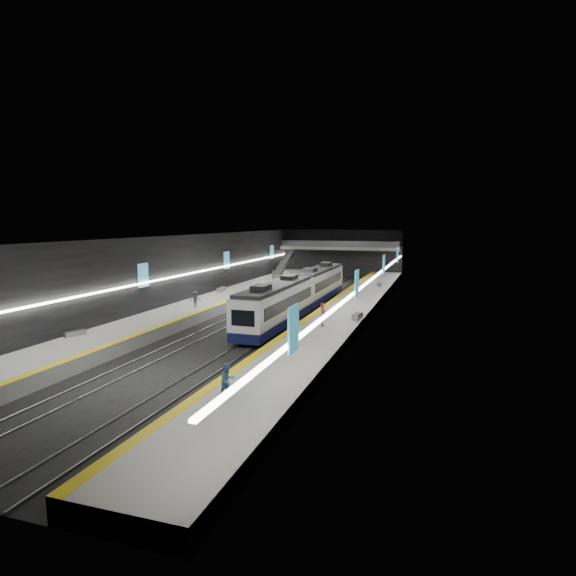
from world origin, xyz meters
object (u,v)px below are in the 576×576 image
(passenger_left_a, at_px, (273,276))
(passenger_left_b, at_px, (195,299))
(passenger_right_a, at_px, (323,315))
(bench_right_far, at_px, (379,285))
(bench_left_near, at_px, (75,334))
(passenger_right_b, at_px, (227,381))
(train, at_px, (300,292))
(bench_right_near, at_px, (357,316))
(escalator, at_px, (284,263))
(bench_left_far, at_px, (221,289))

(passenger_left_a, height_order, passenger_left_b, passenger_left_a)
(passenger_right_a, bearing_deg, passenger_left_b, 70.53)
(passenger_left_b, bearing_deg, passenger_left_a, -109.13)
(bench_right_far, bearing_deg, passenger_right_a, -105.64)
(bench_left_near, xyz_separation_m, passenger_left_b, (2.66, 13.43, 0.63))
(passenger_right_b, bearing_deg, bench_left_near, 94.26)
(train, xyz_separation_m, bench_right_near, (7.00, -6.23, -0.95))
(escalator, bearing_deg, train, -67.97)
(bench_right_near, bearing_deg, train, 141.88)
(train, relative_size, bench_right_near, 14.88)
(bench_left_near, xyz_separation_m, bench_right_near, (18.85, 12.65, 0.05))
(bench_right_near, bearing_deg, bench_right_far, 96.04)
(escalator, height_order, bench_right_near, escalator)
(train, distance_m, passenger_right_a, 11.10)
(passenger_left_b, bearing_deg, passenger_right_b, 105.69)
(passenger_right_a, relative_size, passenger_left_b, 1.17)
(bench_right_near, bearing_deg, bench_left_near, -142.58)
(bench_right_near, relative_size, passenger_right_b, 1.18)
(escalator, relative_size, bench_right_far, 4.56)
(escalator, bearing_deg, passenger_right_b, -74.52)
(bench_left_near, bearing_deg, train, 76.80)
(bench_right_near, distance_m, passenger_right_a, 4.39)
(bench_right_far, bearing_deg, bench_right_near, -100.47)
(bench_left_far, height_order, passenger_right_a, passenger_right_a)
(escalator, distance_m, passenger_left_a, 10.21)
(bench_right_near, height_order, passenger_right_a, passenger_right_a)
(bench_left_near, distance_m, passenger_right_b, 18.02)
(train, height_order, bench_left_far, train)
(escalator, relative_size, passenger_right_a, 4.13)
(train, bearing_deg, bench_right_near, -41.68)
(bench_left_near, xyz_separation_m, passenger_right_b, (16.14, -7.98, 0.65))
(bench_left_far, distance_m, bench_right_near, 21.80)
(passenger_left_b, bearing_deg, bench_left_near, 62.29)
(passenger_right_b, xyz_separation_m, passenger_left_a, (-12.56, 41.56, 0.05))
(escalator, xyz_separation_m, passenger_right_a, (14.83, -34.70, -0.93))
(bench_left_near, bearing_deg, passenger_right_b, -7.39)
(passenger_left_a, bearing_deg, bench_right_far, 90.94)
(bench_left_near, xyz_separation_m, passenger_left_a, (3.58, 33.58, 0.71))
(bench_right_far, bearing_deg, train, -123.87)
(passenger_right_a, distance_m, passenger_left_b, 14.74)
(bench_left_near, height_order, bench_right_near, bench_right_near)
(passenger_right_a, bearing_deg, passenger_left_a, 26.39)
(escalator, distance_m, bench_left_far, 19.64)
(bench_right_near, height_order, bench_right_far, bench_right_near)
(train, relative_size, passenger_left_b, 18.12)
(escalator, xyz_separation_m, bench_left_far, (-1.56, -19.50, -1.66))
(train, distance_m, passenger_left_b, 10.70)
(bench_right_near, xyz_separation_m, passenger_left_b, (-16.19, 0.78, 0.58))
(train, xyz_separation_m, bench_right_far, (6.04, 15.82, -0.98))
(bench_left_far, xyz_separation_m, bench_right_near, (18.56, -11.44, 0.01))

